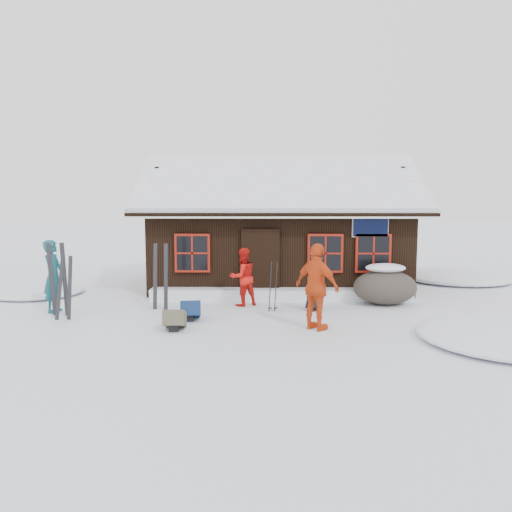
% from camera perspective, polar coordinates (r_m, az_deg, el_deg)
% --- Properties ---
extents(ground, '(120.00, 120.00, 0.00)m').
position_cam_1_polar(ground, '(12.48, -3.74, -7.05)').
color(ground, white).
rests_on(ground, ground).
extents(mountain_hut, '(8.90, 6.09, 4.42)m').
position_cam_1_polar(mountain_hut, '(17.13, 2.57, 1.99)').
color(mountain_hut, black).
rests_on(mountain_hut, ground).
extents(snow_drift, '(7.60, 0.60, 0.35)m').
position_cam_1_polar(snow_drift, '(14.61, 2.85, -4.34)').
color(snow_drift, white).
rests_on(snow_drift, ground).
extents(snow_mounds, '(20.60, 13.20, 0.48)m').
position_cam_1_polar(snow_mounds, '(14.28, 3.52, -5.32)').
color(snow_mounds, white).
rests_on(snow_mounds, ground).
extents(skier_teal, '(0.45, 0.69, 1.88)m').
position_cam_1_polar(skier_teal, '(13.96, -22.15, -2.14)').
color(skier_teal, '#125159').
rests_on(skier_teal, ground).
extents(skier_orange_left, '(0.98, 0.92, 1.60)m').
position_cam_1_polar(skier_orange_left, '(13.71, -1.52, -2.40)').
color(skier_orange_left, red).
rests_on(skier_orange_left, ground).
extents(skier_orange_right, '(1.16, 1.13, 1.95)m').
position_cam_1_polar(skier_orange_right, '(11.22, 6.97, -3.53)').
color(skier_orange_right, '#D74416').
rests_on(skier_orange_right, ground).
extents(skier_crouched, '(0.66, 0.61, 1.13)m').
position_cam_1_polar(skier_crouched, '(13.23, 6.58, -3.81)').
color(skier_crouched, black).
rests_on(skier_crouched, ground).
extents(boulder, '(1.76, 1.32, 1.03)m').
position_cam_1_polar(boulder, '(14.35, 14.52, -3.33)').
color(boulder, '#443C36').
rests_on(boulder, ground).
extents(ski_pair_left, '(0.54, 0.19, 1.64)m').
position_cam_1_polar(ski_pair_left, '(12.93, -21.02, -3.51)').
color(ski_pair_left, black).
rests_on(ski_pair_left, ground).
extents(ski_pair_mid, '(0.51, 0.10, 1.90)m').
position_cam_1_polar(ski_pair_mid, '(13.47, -21.65, -2.60)').
color(ski_pair_mid, black).
rests_on(ski_pair_mid, ground).
extents(ski_pair_right, '(0.45, 0.13, 1.82)m').
position_cam_1_polar(ski_pair_right, '(13.44, -10.86, -2.45)').
color(ski_pair_right, black).
rests_on(ski_pair_right, ground).
extents(ski_poles, '(0.24, 0.12, 1.36)m').
position_cam_1_polar(ski_poles, '(13.06, 1.96, -3.57)').
color(ski_poles, black).
rests_on(ski_poles, ground).
extents(backpack_blue, '(0.58, 0.71, 0.35)m').
position_cam_1_polar(backpack_blue, '(12.31, -7.51, -6.45)').
color(backpack_blue, navy).
rests_on(backpack_blue, ground).
extents(backpack_olive, '(0.51, 0.65, 0.34)m').
position_cam_1_polar(backpack_olive, '(11.44, -9.26, -7.50)').
color(backpack_olive, '#4D4A37').
rests_on(backpack_olive, ground).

